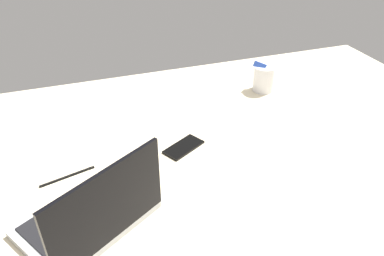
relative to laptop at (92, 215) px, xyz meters
The scene contains 5 objects.
bed_mattress 62.75cm from the laptop, 162.82° to the right, with size 180.00×140.00×18.00cm, color beige.
laptop is the anchor object (origin of this frame).
snack_cup 95.59cm from the laptop, 144.93° to the right, with size 9.31×9.71×13.29cm.
cell_phone 41.59cm from the laptop, 142.12° to the right, with size 6.80×14.00×0.80cm, color black.
charger_cable 23.61cm from the laptop, 76.26° to the right, with size 17.00×0.60×0.60cm, color black.
Camera 1 is at (56.38, 90.23, 93.25)cm, focal length 34.91 mm.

